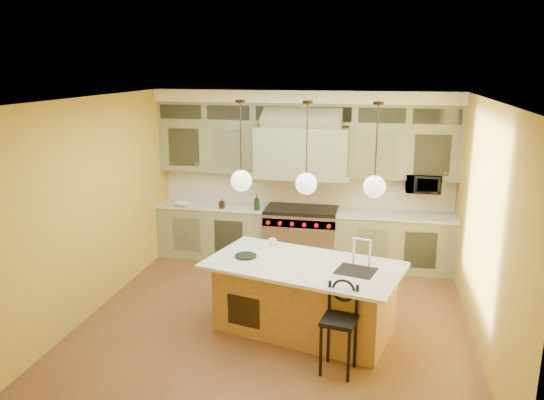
% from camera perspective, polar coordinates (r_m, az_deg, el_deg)
% --- Properties ---
extents(floor, '(5.00, 5.00, 0.00)m').
position_cam_1_polar(floor, '(7.28, 0.54, -12.58)').
color(floor, brown).
rests_on(floor, ground).
extents(ceiling, '(5.00, 5.00, 0.00)m').
position_cam_1_polar(ceiling, '(6.50, 0.60, 10.86)').
color(ceiling, white).
rests_on(ceiling, wall_back).
extents(wall_back, '(5.00, 0.00, 5.00)m').
position_cam_1_polar(wall_back, '(9.14, 3.56, 2.68)').
color(wall_back, gold).
rests_on(wall_back, ground).
extents(wall_front, '(5.00, 0.00, 5.00)m').
position_cam_1_polar(wall_front, '(4.46, -5.66, -10.17)').
color(wall_front, gold).
rests_on(wall_front, ground).
extents(wall_left, '(0.00, 5.00, 5.00)m').
position_cam_1_polar(wall_left, '(7.61, -18.25, -0.42)').
color(wall_left, gold).
rests_on(wall_left, ground).
extents(wall_right, '(0.00, 5.00, 5.00)m').
position_cam_1_polar(wall_right, '(6.75, 21.90, -2.58)').
color(wall_right, gold).
rests_on(wall_right, ground).
extents(back_cabinetry, '(5.00, 0.77, 2.90)m').
position_cam_1_polar(back_cabinetry, '(8.89, 3.31, 2.21)').
color(back_cabinetry, gray).
rests_on(back_cabinetry, floor).
extents(range, '(1.20, 0.74, 0.96)m').
position_cam_1_polar(range, '(9.05, 3.14, -3.76)').
color(range, silver).
rests_on(range, floor).
extents(kitchen_island, '(2.59, 1.79, 1.35)m').
position_cam_1_polar(kitchen_island, '(6.79, 3.54, -10.26)').
color(kitchen_island, olive).
rests_on(kitchen_island, floor).
extents(counter_stool, '(0.42, 0.42, 1.04)m').
position_cam_1_polar(counter_stool, '(5.95, 7.29, -12.91)').
color(counter_stool, black).
rests_on(counter_stool, floor).
extents(microwave, '(0.54, 0.37, 0.30)m').
position_cam_1_polar(microwave, '(8.85, 15.93, 1.75)').
color(microwave, black).
rests_on(microwave, back_cabinetry).
extents(oil_bottle_a, '(0.11, 0.12, 0.27)m').
position_cam_1_polar(oil_bottle_a, '(8.81, -1.64, -0.26)').
color(oil_bottle_a, black).
rests_on(oil_bottle_a, back_cabinetry).
extents(oil_bottle_b, '(0.09, 0.09, 0.17)m').
position_cam_1_polar(oil_bottle_b, '(8.97, -5.41, -0.36)').
color(oil_bottle_b, black).
rests_on(oil_bottle_b, back_cabinetry).
extents(fruit_bowl, '(0.30, 0.30, 0.07)m').
position_cam_1_polar(fruit_bowl, '(9.21, -9.58, -0.46)').
color(fruit_bowl, white).
rests_on(fruit_bowl, back_cabinetry).
extents(cup, '(0.11, 0.11, 0.10)m').
position_cam_1_polar(cup, '(7.17, 0.05, -4.59)').
color(cup, silver).
rests_on(cup, kitchen_island).
extents(pendant_left, '(0.26, 0.26, 1.11)m').
position_cam_1_polar(pendant_left, '(6.48, -3.33, 2.32)').
color(pendant_left, '#2D2319').
rests_on(pendant_left, ceiling).
extents(pendant_center, '(0.26, 0.26, 1.11)m').
position_cam_1_polar(pendant_center, '(6.32, 3.71, 2.02)').
color(pendant_center, '#2D2319').
rests_on(pendant_center, ceiling).
extents(pendant_right, '(0.26, 0.26, 1.11)m').
position_cam_1_polar(pendant_right, '(6.27, 10.97, 1.68)').
color(pendant_right, '#2D2319').
rests_on(pendant_right, ceiling).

